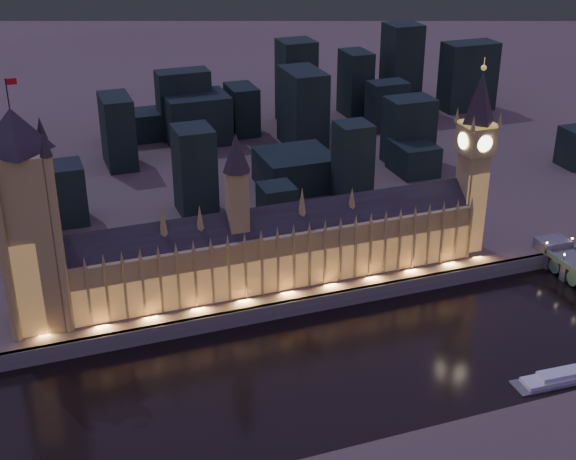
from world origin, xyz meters
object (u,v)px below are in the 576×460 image
object	(u,v)px
palace_of_westminster	(277,247)
victoria_tower	(25,210)
elizabeth_tower	(476,147)
river_boat	(565,376)

from	to	relation	value
palace_of_westminster	victoria_tower	distance (m)	117.57
palace_of_westminster	elizabeth_tower	size ratio (longest dim) A/B	1.98
palace_of_westminster	river_boat	world-z (taller)	palace_of_westminster
palace_of_westminster	elizabeth_tower	world-z (taller)	elizabeth_tower
river_boat	victoria_tower	bearing A→B (deg)	151.77
elizabeth_tower	river_boat	xyz separation A→B (m)	(-17.13, -107.83, -63.03)
victoria_tower	river_boat	bearing A→B (deg)	-28.23
palace_of_westminster	elizabeth_tower	xyz separation A→B (m)	(106.23, 0.17, 38.21)
victoria_tower	elizabeth_tower	size ratio (longest dim) A/B	1.09
victoria_tower	elizabeth_tower	xyz separation A→B (m)	(218.00, 0.00, 1.74)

